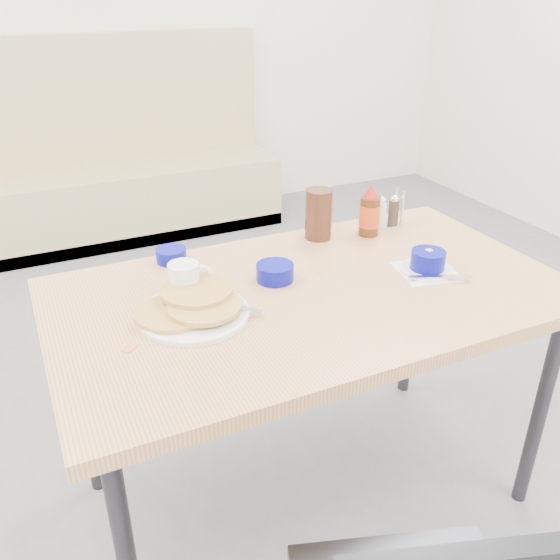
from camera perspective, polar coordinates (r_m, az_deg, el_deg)
name	(u,v)px	position (r m, az deg, el deg)	size (l,w,h in m)	color
ground	(345,549)	(1.95, 6.26, -24.38)	(6.00, 6.00, 0.00)	slate
booth_bench	(127,179)	(4.03, -14.50, 9.40)	(1.90, 0.56, 1.22)	tan
dining_table	(311,309)	(1.65, 3.02, -2.83)	(1.40, 0.80, 0.76)	tan
pancake_plate	(193,308)	(1.51, -8.41, -2.69)	(0.30, 0.28, 0.05)	white
coffee_mug	(186,279)	(1.59, -9.06, 0.08)	(0.12, 0.08, 0.09)	white
grits_setting	(428,263)	(1.76, 14.02, 1.58)	(0.19, 0.20, 0.07)	white
creamer_bowl	(171,255)	(1.80, -10.42, 2.36)	(0.09, 0.09, 0.04)	#050981
butter_bowl	(275,272)	(1.66, -0.49, 0.74)	(0.11, 0.11, 0.05)	#050981
amber_tumbler	(319,214)	(1.92, 3.73, 6.35)	(0.09, 0.09, 0.16)	#3E2113
condiment_caddy	(387,213)	(2.07, 10.28, 6.34)	(0.11, 0.07, 0.13)	silver
syrup_bottle	(370,213)	(1.97, 8.62, 6.37)	(0.07, 0.07, 0.17)	#47230F
sugar_wrapper	(130,348)	(1.42, -14.28, -6.34)	(0.04, 0.02, 0.00)	#CD6544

